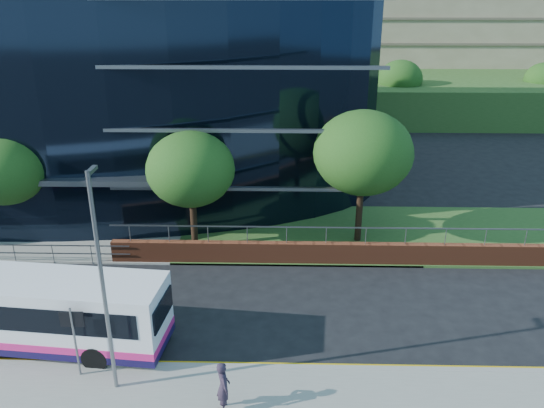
{
  "coord_description": "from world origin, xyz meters",
  "views": [
    {
      "loc": [
        11.85,
        -17.0,
        13.08
      ],
      "look_at": [
        11.24,
        8.0,
        3.04
      ],
      "focal_mm": 35.0,
      "sensor_mm": 36.0,
      "label": 1
    }
  ],
  "objects_px": {
    "pedestrian": "(223,386)",
    "street_sign": "(73,328)",
    "city_bus": "(28,310)",
    "tree_far_d": "(363,153)",
    "tree_far_c": "(191,169)",
    "tree_dist_e": "(400,79)",
    "streetlight_east": "(102,280)",
    "tree_far_b": "(6,171)"
  },
  "relations": [
    {
      "from": "tree_dist_e",
      "to": "pedestrian",
      "type": "distance_m",
      "value": 45.55
    },
    {
      "from": "tree_dist_e",
      "to": "street_sign",
      "type": "bearing_deg",
      "value": -115.12
    },
    {
      "from": "tree_far_b",
      "to": "tree_dist_e",
      "type": "xyz_separation_m",
      "value": [
        27.0,
        30.5,
        0.33
      ]
    },
    {
      "from": "city_bus",
      "to": "pedestrian",
      "type": "height_order",
      "value": "city_bus"
    },
    {
      "from": "tree_far_b",
      "to": "tree_far_c",
      "type": "relative_size",
      "value": 0.93
    },
    {
      "from": "tree_dist_e",
      "to": "streetlight_east",
      "type": "relative_size",
      "value": 0.81
    },
    {
      "from": "street_sign",
      "to": "city_bus",
      "type": "distance_m",
      "value": 3.23
    },
    {
      "from": "tree_far_b",
      "to": "street_sign",
      "type": "bearing_deg",
      "value": -55.92
    },
    {
      "from": "tree_far_c",
      "to": "pedestrian",
      "type": "xyz_separation_m",
      "value": [
        2.92,
        -12.18,
        -3.46
      ]
    },
    {
      "from": "pedestrian",
      "to": "streetlight_east",
      "type": "bearing_deg",
      "value": 57.22
    },
    {
      "from": "tree_dist_e",
      "to": "pedestrian",
      "type": "bearing_deg",
      "value": -108.06
    },
    {
      "from": "tree_dist_e",
      "to": "city_bus",
      "type": "height_order",
      "value": "tree_dist_e"
    },
    {
      "from": "tree_far_b",
      "to": "streetlight_east",
      "type": "relative_size",
      "value": 0.76
    },
    {
      "from": "tree_dist_e",
      "to": "pedestrian",
      "type": "xyz_separation_m",
      "value": [
        -14.08,
        -43.18,
        -3.46
      ]
    },
    {
      "from": "street_sign",
      "to": "tree_dist_e",
      "type": "bearing_deg",
      "value": 64.88
    },
    {
      "from": "tree_far_d",
      "to": "tree_far_c",
      "type": "bearing_deg",
      "value": -173.66
    },
    {
      "from": "tree_dist_e",
      "to": "streetlight_east",
      "type": "xyz_separation_m",
      "value": [
        -18.0,
        -42.17,
        -0.1
      ]
    },
    {
      "from": "streetlight_east",
      "to": "pedestrian",
      "type": "bearing_deg",
      "value": -14.36
    },
    {
      "from": "tree_far_b",
      "to": "tree_dist_e",
      "type": "bearing_deg",
      "value": 48.48
    },
    {
      "from": "tree_far_c",
      "to": "tree_far_d",
      "type": "relative_size",
      "value": 0.87
    },
    {
      "from": "pedestrian",
      "to": "tree_far_d",
      "type": "bearing_deg",
      "value": -43.2
    },
    {
      "from": "tree_far_d",
      "to": "city_bus",
      "type": "relative_size",
      "value": 0.66
    },
    {
      "from": "street_sign",
      "to": "city_bus",
      "type": "bearing_deg",
      "value": 143.9
    },
    {
      "from": "city_bus",
      "to": "tree_far_d",
      "type": "bearing_deg",
      "value": 40.01
    },
    {
      "from": "tree_far_d",
      "to": "streetlight_east",
      "type": "relative_size",
      "value": 0.93
    },
    {
      "from": "tree_far_d",
      "to": "streetlight_east",
      "type": "distance_m",
      "value": 15.77
    },
    {
      "from": "tree_far_c",
      "to": "tree_far_d",
      "type": "distance_m",
      "value": 9.08
    },
    {
      "from": "tree_far_b",
      "to": "city_bus",
      "type": "relative_size",
      "value": 0.54
    },
    {
      "from": "streetlight_east",
      "to": "tree_dist_e",
      "type": "bearing_deg",
      "value": 66.89
    },
    {
      "from": "city_bus",
      "to": "tree_dist_e",
      "type": "bearing_deg",
      "value": 66.33
    },
    {
      "from": "street_sign",
      "to": "city_bus",
      "type": "relative_size",
      "value": 0.25
    },
    {
      "from": "pedestrian",
      "to": "street_sign",
      "type": "bearing_deg",
      "value": 55.23
    },
    {
      "from": "tree_far_b",
      "to": "pedestrian",
      "type": "height_order",
      "value": "tree_far_b"
    },
    {
      "from": "tree_far_c",
      "to": "tree_dist_e",
      "type": "distance_m",
      "value": 35.36
    },
    {
      "from": "tree_far_d",
      "to": "pedestrian",
      "type": "xyz_separation_m",
      "value": [
        -6.08,
        -13.18,
        -4.12
      ]
    },
    {
      "from": "city_bus",
      "to": "street_sign",
      "type": "bearing_deg",
      "value": -30.72
    },
    {
      "from": "tree_far_d",
      "to": "tree_dist_e",
      "type": "distance_m",
      "value": 31.06
    },
    {
      "from": "tree_far_d",
      "to": "tree_dist_e",
      "type": "bearing_deg",
      "value": 75.07
    },
    {
      "from": "tree_far_b",
      "to": "tree_dist_e",
      "type": "distance_m",
      "value": 40.74
    },
    {
      "from": "tree_far_c",
      "to": "city_bus",
      "type": "distance_m",
      "value": 10.5
    },
    {
      "from": "tree_far_b",
      "to": "tree_far_d",
      "type": "xyz_separation_m",
      "value": [
        19.0,
        0.5,
        0.98
      ]
    },
    {
      "from": "tree_far_d",
      "to": "pedestrian",
      "type": "bearing_deg",
      "value": -114.77
    }
  ]
}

